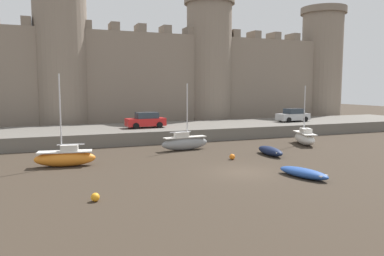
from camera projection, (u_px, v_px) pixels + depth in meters
The scene contains 12 objects.
ground_plane at pixel (243, 172), 24.49m from camera, with size 160.00×160.00×0.00m, color #382D23.
quay_road at pixel (162, 132), 41.38m from camera, with size 71.19×10.00×1.27m, color #666059.
castle at pixel (141, 69), 49.28m from camera, with size 66.22×7.03×20.98m.
rowboat_near_channel_left at pixel (303, 173), 23.02m from camera, with size 1.98×3.69×0.58m.
sailboat_midflat_left at pixel (185, 142), 33.02m from camera, with size 4.51×1.39×5.86m.
sailboat_foreground_left at pixel (304, 138), 36.20m from camera, with size 2.70×4.63×5.69m.
rowboat_midflat_right at pixel (270, 151), 30.49m from camera, with size 1.20×3.41×0.71m.
sailboat_midflat_centre at pixel (65, 157), 26.22m from camera, with size 4.28×1.79×6.47m.
mooring_buoy_off_centre at pixel (232, 157), 28.71m from camera, with size 0.44×0.44×0.44m, color orange.
mooring_buoy_near_channel at pixel (95, 197), 18.19m from camera, with size 0.43×0.43×0.43m, color orange.
car_quay_centre_west at pixel (146, 120), 39.50m from camera, with size 4.16×2.00×1.62m.
car_quay_east at pixel (293, 115), 46.54m from camera, with size 4.16×2.00×1.62m.
Camera 1 is at (-11.89, -21.15, 5.55)m, focal length 35.00 mm.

